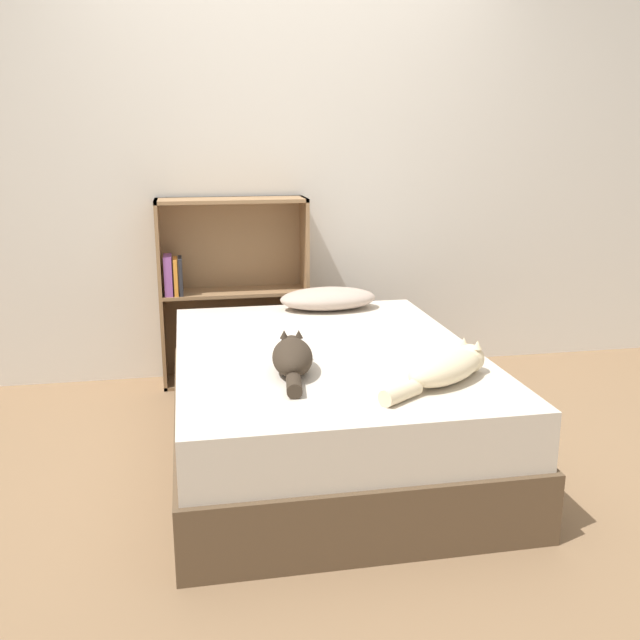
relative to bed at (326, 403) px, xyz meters
The scene contains 7 objects.
ground_plane 0.25m from the bed, ahead, with size 8.00×8.00×0.00m, color #846647.
wall_back 1.62m from the bed, 90.00° to the left, with size 8.00×0.06×2.50m.
bed is the anchor object (origin of this frame).
pillow 0.81m from the bed, 77.76° to the left, with size 0.53×0.29×0.12m.
cat_light 0.70m from the bed, 54.01° to the right, with size 0.53×0.42×0.14m.
cat_dark 0.46m from the bed, 124.58° to the right, with size 0.20×0.50×0.14m.
bookshelf 1.23m from the bed, 106.88° to the left, with size 0.85×0.26×1.08m.
Camera 1 is at (-0.59, -2.97, 1.43)m, focal length 40.00 mm.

